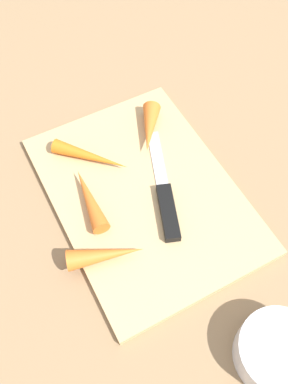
# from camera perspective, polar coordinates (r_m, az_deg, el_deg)

# --- Properties ---
(ground_plane) EXTENTS (1.40, 1.40, 0.00)m
(ground_plane) POSITION_cam_1_polar(r_m,az_deg,el_deg) (0.65, -0.00, -0.56)
(ground_plane) COLOR #8C6D4C
(cutting_board) EXTENTS (0.36, 0.26, 0.01)m
(cutting_board) POSITION_cam_1_polar(r_m,az_deg,el_deg) (0.64, -0.00, -0.28)
(cutting_board) COLOR tan
(cutting_board) RESTS_ON ground_plane
(knife) EXTENTS (0.19, 0.09, 0.01)m
(knife) POSITION_cam_1_polar(r_m,az_deg,el_deg) (0.62, 3.06, -1.70)
(knife) COLOR #B7B7BC
(knife) RESTS_ON cutting_board
(carrot_short) EXTENTS (0.06, 0.11, 0.03)m
(carrot_short) POSITION_cam_1_polar(r_m,az_deg,el_deg) (0.58, -5.16, -8.41)
(carrot_short) COLOR orange
(carrot_short) RESTS_ON cutting_board
(carrot_longest) EXTENTS (0.11, 0.10, 0.02)m
(carrot_longest) POSITION_cam_1_polar(r_m,az_deg,el_deg) (0.67, -7.20, 4.78)
(carrot_longest) COLOR orange
(carrot_longest) RESTS_ON cutting_board
(carrot_shortest) EXTENTS (0.09, 0.08, 0.03)m
(carrot_shortest) POSITION_cam_1_polar(r_m,az_deg,el_deg) (0.69, 0.75, 8.60)
(carrot_shortest) COLOR orange
(carrot_shortest) RESTS_ON cutting_board
(carrot_long) EXTENTS (0.11, 0.04, 0.03)m
(carrot_long) POSITION_cam_1_polar(r_m,az_deg,el_deg) (0.62, -7.38, -0.91)
(carrot_long) COLOR orange
(carrot_long) RESTS_ON cutting_board
(small_bowl) EXTENTS (0.10, 0.10, 0.04)m
(small_bowl) POSITION_cam_1_polar(r_m,az_deg,el_deg) (0.57, 17.55, -19.91)
(small_bowl) COLOR silver
(small_bowl) RESTS_ON ground_plane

